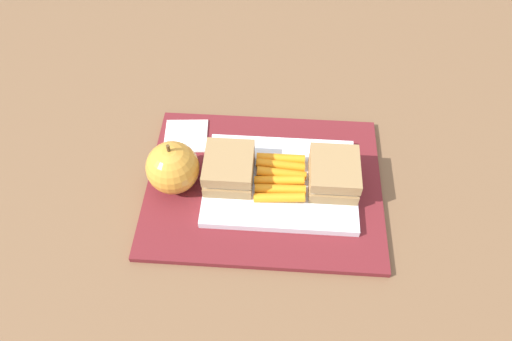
{
  "coord_description": "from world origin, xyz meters",
  "views": [
    {
      "loc": [
        -0.02,
        0.43,
        0.61
      ],
      "look_at": [
        0.01,
        0.0,
        0.04
      ],
      "focal_mm": 33.33,
      "sensor_mm": 36.0,
      "label": 1
    }
  ],
  "objects_px": {
    "paper_napkin": "(186,136)",
    "carrot_sticks_bundle": "(280,177)",
    "sandwich_half_right": "(229,168)",
    "sandwich_half_left": "(334,174)",
    "food_tray": "(280,182)",
    "apple": "(173,168)"
  },
  "relations": [
    {
      "from": "food_tray",
      "to": "sandwich_half_right",
      "type": "height_order",
      "value": "sandwich_half_right"
    },
    {
      "from": "sandwich_half_right",
      "to": "carrot_sticks_bundle",
      "type": "distance_m",
      "value": 0.08
    },
    {
      "from": "paper_napkin",
      "to": "apple",
      "type": "bearing_deg",
      "value": 89.81
    },
    {
      "from": "carrot_sticks_bundle",
      "to": "paper_napkin",
      "type": "distance_m",
      "value": 0.18
    },
    {
      "from": "food_tray",
      "to": "apple",
      "type": "relative_size",
      "value": 2.54
    },
    {
      "from": "food_tray",
      "to": "carrot_sticks_bundle",
      "type": "relative_size",
      "value": 2.62
    },
    {
      "from": "carrot_sticks_bundle",
      "to": "paper_napkin",
      "type": "bearing_deg",
      "value": -28.8
    },
    {
      "from": "food_tray",
      "to": "sandwich_half_left",
      "type": "relative_size",
      "value": 2.88
    },
    {
      "from": "sandwich_half_right",
      "to": "carrot_sticks_bundle",
      "type": "xyz_separation_m",
      "value": [
        -0.08,
        0.0,
        -0.02
      ]
    },
    {
      "from": "sandwich_half_left",
      "to": "sandwich_half_right",
      "type": "bearing_deg",
      "value": 0.0
    },
    {
      "from": "sandwich_half_right",
      "to": "food_tray",
      "type": "bearing_deg",
      "value": 180.0
    },
    {
      "from": "sandwich_half_right",
      "to": "paper_napkin",
      "type": "bearing_deg",
      "value": -46.83
    },
    {
      "from": "sandwich_half_right",
      "to": "carrot_sticks_bundle",
      "type": "relative_size",
      "value": 0.91
    },
    {
      "from": "sandwich_half_left",
      "to": "paper_napkin",
      "type": "distance_m",
      "value": 0.26
    },
    {
      "from": "food_tray",
      "to": "sandwich_half_right",
      "type": "bearing_deg",
      "value": 0.0
    },
    {
      "from": "sandwich_half_right",
      "to": "apple",
      "type": "height_order",
      "value": "apple"
    },
    {
      "from": "food_tray",
      "to": "carrot_sticks_bundle",
      "type": "distance_m",
      "value": 0.01
    },
    {
      "from": "sandwich_half_right",
      "to": "paper_napkin",
      "type": "xyz_separation_m",
      "value": [
        0.08,
        -0.09,
        -0.03
      ]
    },
    {
      "from": "sandwich_half_left",
      "to": "carrot_sticks_bundle",
      "type": "distance_m",
      "value": 0.08
    },
    {
      "from": "paper_napkin",
      "to": "carrot_sticks_bundle",
      "type": "bearing_deg",
      "value": 151.2
    },
    {
      "from": "food_tray",
      "to": "apple",
      "type": "distance_m",
      "value": 0.16
    },
    {
      "from": "sandwich_half_left",
      "to": "apple",
      "type": "bearing_deg",
      "value": 2.08
    }
  ]
}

